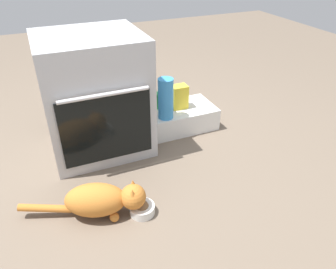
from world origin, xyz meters
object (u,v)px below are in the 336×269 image
(food_bowl, at_px, (142,209))
(cat, at_px, (102,200))
(pantry_cabinet, at_px, (180,117))
(soda_can, at_px, (157,100))
(water_bottle, at_px, (166,99))
(snack_bag, at_px, (179,97))
(oven, at_px, (95,95))

(food_bowl, distance_m, cat, 0.23)
(pantry_cabinet, distance_m, cat, 1.05)
(soda_can, height_order, water_bottle, water_bottle)
(food_bowl, distance_m, water_bottle, 0.85)
(pantry_cabinet, distance_m, soda_can, 0.23)
(food_bowl, relative_size, cat, 0.21)
(water_bottle, bearing_deg, snack_bag, 34.37)
(pantry_cabinet, xyz_separation_m, soda_can, (-0.16, 0.07, 0.14))
(oven, bearing_deg, food_bowl, -86.16)
(food_bowl, bearing_deg, water_bottle, 57.92)
(pantry_cabinet, xyz_separation_m, cat, (-0.79, -0.70, 0.02))
(food_bowl, xyz_separation_m, soda_can, (0.43, 0.85, 0.20))
(soda_can, bearing_deg, water_bottle, -90.62)
(snack_bag, height_order, water_bottle, water_bottle)
(food_bowl, xyz_separation_m, water_bottle, (0.42, 0.68, 0.29))
(water_bottle, bearing_deg, soda_can, 89.38)
(pantry_cabinet, relative_size, water_bottle, 1.74)
(food_bowl, xyz_separation_m, snack_bag, (0.58, 0.78, 0.23))
(oven, height_order, soda_can, oven)
(soda_can, relative_size, water_bottle, 0.40)
(pantry_cabinet, height_order, cat, cat)
(snack_bag, bearing_deg, soda_can, 157.53)
(water_bottle, bearing_deg, food_bowl, -122.08)
(cat, bearing_deg, pantry_cabinet, 61.93)
(oven, height_order, water_bottle, oven)
(snack_bag, distance_m, soda_can, 0.17)
(oven, xyz_separation_m, water_bottle, (0.47, -0.08, -0.08))
(pantry_cabinet, xyz_separation_m, water_bottle, (-0.17, -0.10, 0.23))
(water_bottle, bearing_deg, oven, 170.34)
(food_bowl, distance_m, snack_bag, 1.00)
(oven, xyz_separation_m, snack_bag, (0.63, 0.03, -0.14))
(cat, bearing_deg, snack_bag, 62.57)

